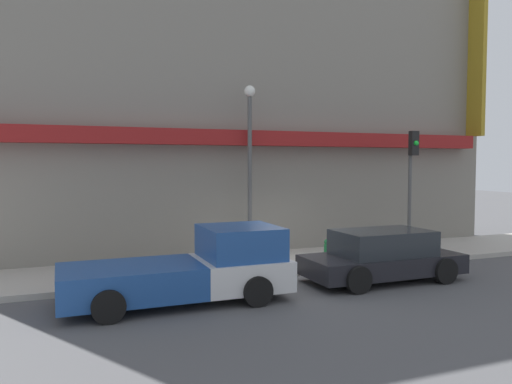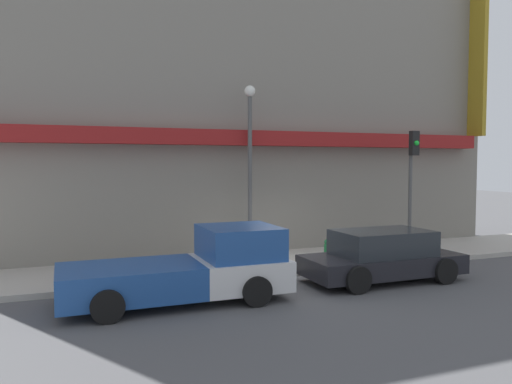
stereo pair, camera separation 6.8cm
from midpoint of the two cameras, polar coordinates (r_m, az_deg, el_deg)
name	(u,v)px [view 2 (the right image)]	position (r m, az deg, el deg)	size (l,w,h in m)	color
ground_plane	(299,276)	(14.57, 5.08, -9.52)	(80.00, 80.00, 0.00)	#4C4C4F
sidewalk	(276,262)	(16.01, 2.42, -8.05)	(36.00, 3.29, 0.16)	#ADA89E
building	(243,108)	(18.72, -1.43, 9.57)	(19.80, 3.80, 10.83)	gray
pickup_truck	(192,269)	(11.93, -7.19, -8.72)	(5.23, 2.25, 1.71)	silver
parked_car	(382,256)	(14.21, 14.36, -7.11)	(4.41, 2.04, 1.40)	black
fire_hydrant	(327,251)	(15.83, 8.23, -6.64)	(0.18, 0.18, 0.70)	#196633
street_lamp	(250,151)	(16.21, -0.58, 4.75)	(0.36, 0.36, 5.57)	#4C4C4C
traffic_light	(412,171)	(17.27, 17.51, 2.30)	(0.28, 0.42, 4.13)	#4C4C4C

